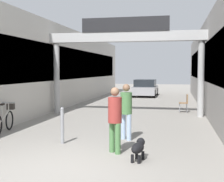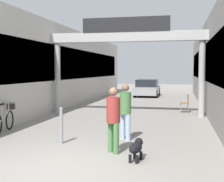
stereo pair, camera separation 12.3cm
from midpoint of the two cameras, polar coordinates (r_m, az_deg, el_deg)
The scene contains 10 objects.
ground_plane at distance 6.82m, azimuth -8.81°, elevation -13.81°, with size 80.00×80.00×0.00m, color gray.
storefront_left at distance 18.61m, azimuth -11.32°, elevation 4.22°, with size 3.00×26.00×4.42m.
arcade_sign_gateway at distance 14.34m, azimuth 2.83°, elevation 8.31°, with size 7.40×0.47×4.43m.
pedestrian_with_dog at distance 7.72m, azimuth 0.69°, elevation -4.55°, with size 0.48×0.48×1.64m.
pedestrian_companion at distance 9.20m, azimuth 2.84°, elevation -3.14°, with size 0.48×0.48×1.66m.
dog_on_leash at distance 7.24m, azimuth 4.96°, elevation -10.28°, with size 0.34×0.68×0.48m.
bicycle_silver_second at distance 10.98m, azimuth -18.65°, elevation -4.87°, with size 0.47×1.67×0.98m.
bollard_post_metal at distance 8.89m, azimuth -8.86°, elevation -6.18°, with size 0.10×0.10×1.03m.
cafe_chair_wood_nearer at distance 15.51m, azimuth 13.60°, elevation -1.90°, with size 0.42×0.42×0.89m.
parked_car_silver at distance 24.87m, azimuth 6.61°, elevation 0.55°, with size 1.81×4.01×1.33m.
Camera 2 is at (2.42, -6.04, 2.06)m, focal length 50.00 mm.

